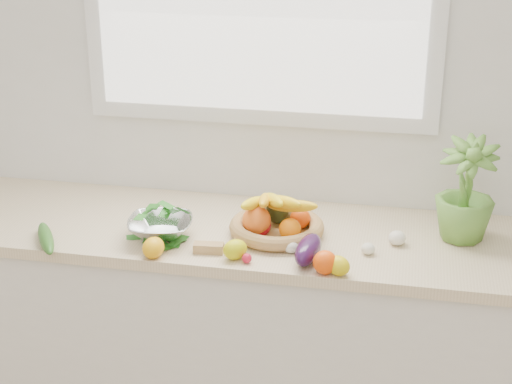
% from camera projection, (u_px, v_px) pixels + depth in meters
% --- Properties ---
extents(back_wall, '(4.50, 0.02, 2.70)m').
position_uv_depth(back_wall, '(260.00, 83.00, 2.87)').
color(back_wall, white).
rests_on(back_wall, ground).
extents(counter_cabinet, '(2.20, 0.58, 0.86)m').
position_uv_depth(counter_cabinet, '(244.00, 342.00, 2.94)').
color(counter_cabinet, silver).
rests_on(counter_cabinet, ground).
extents(countertop, '(2.24, 0.62, 0.04)m').
position_uv_depth(countertop, '(243.00, 233.00, 2.77)').
color(countertop, beige).
rests_on(countertop, counter_cabinet).
extents(orange_loose, '(0.10, 0.10, 0.08)m').
position_uv_depth(orange_loose, '(325.00, 262.00, 2.44)').
color(orange_loose, '#FF4E08').
rests_on(orange_loose, countertop).
extents(lemon_a, '(0.08, 0.09, 0.07)m').
position_uv_depth(lemon_a, '(153.00, 248.00, 2.54)').
color(lemon_a, '#FDAE0D').
rests_on(lemon_a, countertop).
extents(lemon_b, '(0.11, 0.11, 0.07)m').
position_uv_depth(lemon_b, '(235.00, 249.00, 2.53)').
color(lemon_b, '#CECE0B').
rests_on(lemon_b, countertop).
extents(lemon_c, '(0.10, 0.10, 0.06)m').
position_uv_depth(lemon_c, '(338.00, 266.00, 2.43)').
color(lemon_c, yellow).
rests_on(lemon_c, countertop).
extents(apple, '(0.09, 0.09, 0.08)m').
position_uv_depth(apple, '(260.00, 225.00, 2.69)').
color(apple, '#B70E1A').
rests_on(apple, countertop).
extents(ginger, '(0.10, 0.05, 0.03)m').
position_uv_depth(ginger, '(209.00, 248.00, 2.58)').
color(ginger, tan).
rests_on(ginger, countertop).
extents(garlic_a, '(0.05, 0.05, 0.04)m').
position_uv_depth(garlic_a, '(368.00, 249.00, 2.57)').
color(garlic_a, white).
rests_on(garlic_a, countertop).
extents(garlic_b, '(0.06, 0.06, 0.05)m').
position_uv_depth(garlic_b, '(397.00, 238.00, 2.63)').
color(garlic_b, silver).
rests_on(garlic_b, countertop).
extents(garlic_c, '(0.06, 0.06, 0.04)m').
position_uv_depth(garlic_c, '(291.00, 246.00, 2.58)').
color(garlic_c, silver).
rests_on(garlic_c, countertop).
extents(eggplant, '(0.10, 0.20, 0.08)m').
position_uv_depth(eggplant, '(308.00, 250.00, 2.52)').
color(eggplant, '#2A0E35').
rests_on(eggplant, countertop).
extents(cucumber, '(0.17, 0.24, 0.05)m').
position_uv_depth(cucumber, '(46.00, 238.00, 2.64)').
color(cucumber, '#2D5C1B').
rests_on(cucumber, countertop).
extents(radish, '(0.03, 0.03, 0.03)m').
position_uv_depth(radish, '(247.00, 258.00, 2.51)').
color(radish, red).
rests_on(radish, countertop).
extents(potted_herb, '(0.21, 0.21, 0.36)m').
position_uv_depth(potted_herb, '(466.00, 189.00, 2.62)').
color(potted_herb, '#5F9736').
rests_on(potted_herb, countertop).
extents(fruit_basket, '(0.44, 0.44, 0.18)m').
position_uv_depth(fruit_basket, '(276.00, 221.00, 2.70)').
color(fruit_basket, tan).
rests_on(fruit_basket, countertop).
extents(colander_with_spinach, '(0.26, 0.26, 0.12)m').
position_uv_depth(colander_with_spinach, '(160.00, 223.00, 2.67)').
color(colander_with_spinach, white).
rests_on(colander_with_spinach, countertop).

